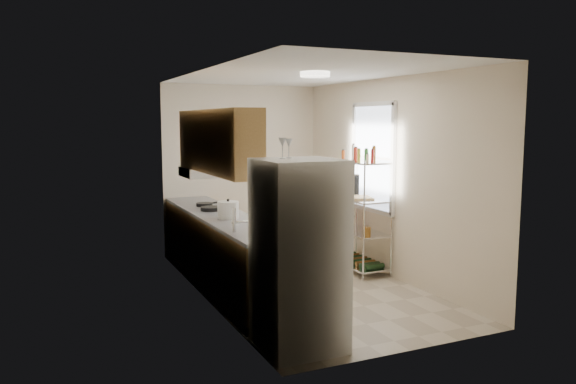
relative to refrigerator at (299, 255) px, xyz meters
name	(u,v)px	position (x,y,z in m)	size (l,w,h in m)	color
room	(303,182)	(0.87, 1.71, 0.45)	(2.52, 4.42, 2.62)	beige
counter_run	(221,250)	(-0.05, 2.14, -0.40)	(0.63, 3.51, 0.90)	tan
upper_cabinets	(217,141)	(-0.18, 1.81, 0.96)	(0.33, 2.20, 0.72)	tan
range_hood	(203,172)	(-0.13, 2.61, 0.54)	(0.50, 0.60, 0.12)	#B7BABC
window	(373,157)	(2.10, 2.06, 0.70)	(0.06, 1.00, 1.46)	white
bakers_rack	(361,191)	(1.88, 2.00, 0.25)	(0.45, 0.90, 1.73)	silver
ceiling_dome	(315,74)	(0.87, 1.41, 1.72)	(0.34, 0.34, 0.06)	white
refrigerator	(299,255)	(0.00, 0.00, 0.00)	(0.70, 0.70, 1.71)	white
wine_glass_a	(282,148)	(-0.13, 0.08, 0.95)	(0.07, 0.07, 0.19)	silver
wine_glass_b	(289,148)	(-0.04, 0.14, 0.94)	(0.06, 0.06, 0.17)	silver
rice_cooker	(228,210)	(-0.06, 1.82, 0.15)	(0.25, 0.25, 0.20)	white
frying_pan_large	(211,209)	(-0.07, 2.48, 0.07)	(0.27, 0.27, 0.05)	black
frying_pan_small	(204,205)	(-0.04, 2.88, 0.07)	(0.22, 0.22, 0.04)	black
cutting_board	(360,198)	(1.84, 1.97, 0.17)	(0.30, 0.39, 0.03)	tan
espresso_machine	(351,184)	(1.90, 2.31, 0.31)	(0.18, 0.27, 0.31)	black
storage_bag	(347,221)	(1.86, 2.34, -0.20)	(0.11, 0.16, 0.18)	#AC152C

